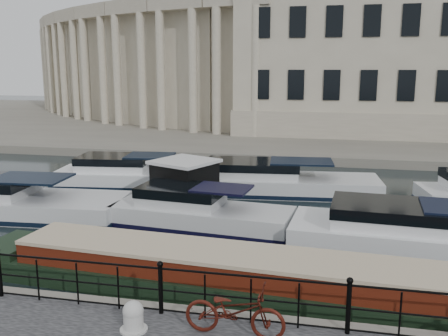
# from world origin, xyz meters

# --- Properties ---
(ground_plane) EXTENTS (160.00, 160.00, 0.00)m
(ground_plane) POSITION_xyz_m (0.00, 0.00, 0.00)
(ground_plane) COLOR black
(ground_plane) RESTS_ON ground
(far_bank) EXTENTS (120.00, 42.00, 0.55)m
(far_bank) POSITION_xyz_m (0.00, 39.00, 0.28)
(far_bank) COLOR #6B665B
(far_bank) RESTS_ON ground_plane
(railing) EXTENTS (24.14, 0.14, 1.22)m
(railing) POSITION_xyz_m (0.00, -2.25, 1.20)
(railing) COLOR black
(railing) RESTS_ON near_quay
(civic_building) EXTENTS (53.55, 31.84, 16.85)m
(civic_building) POSITION_xyz_m (-1.00, 34.71, 7.04)
(civic_building) COLOR #ADA38C
(civic_building) RESTS_ON far_bank
(bicycle) EXTENTS (2.09, 0.80, 1.09)m
(bicycle) POSITION_xyz_m (1.76, -2.83, 1.09)
(bicycle) COLOR #42130B
(bicycle) RESTS_ON near_quay
(mooring_bollard) EXTENTS (0.57, 0.57, 0.65)m
(mooring_bollard) POSITION_xyz_m (-0.31, -3.07, 0.85)
(mooring_bollard) COLOR #BBBAB6
(mooring_bollard) RESTS_ON near_quay
(narrowboat) EXTENTS (15.48, 3.17, 1.56)m
(narrowboat) POSITION_xyz_m (1.34, 0.04, 0.37)
(narrowboat) COLOR black
(narrowboat) RESTS_ON ground_plane
(harbour_hut) EXTENTS (3.87, 3.61, 2.19)m
(harbour_hut) POSITION_xyz_m (-2.36, 7.50, 0.95)
(harbour_hut) COLOR #6B665B
(harbour_hut) RESTS_ON ground_plane
(cabin_cruisers) EXTENTS (28.28, 10.25, 1.99)m
(cabin_cruisers) POSITION_xyz_m (-0.52, 7.82, 0.37)
(cabin_cruisers) COLOR silver
(cabin_cruisers) RESTS_ON ground_plane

